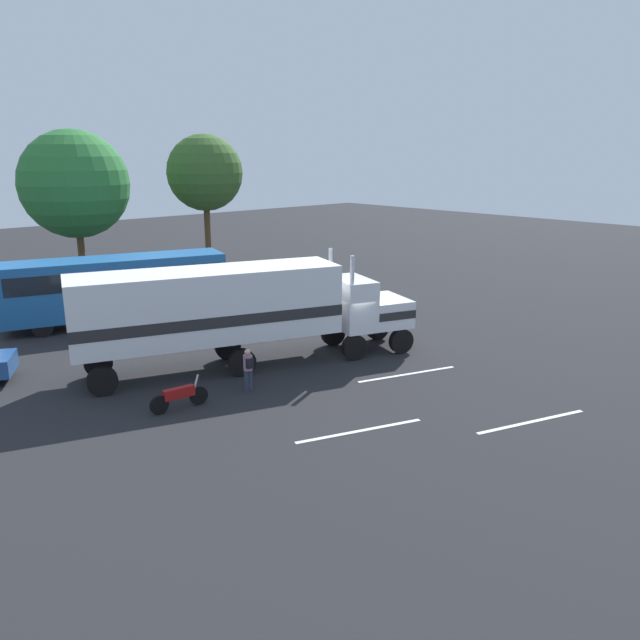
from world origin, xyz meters
The scene contains 10 objects.
ground_plane centered at (0.00, 0.00, 0.00)m, with size 120.00×120.00×0.00m, color #232326.
lane_stripe_near centered at (-0.76, -3.50, 0.01)m, with size 4.40×0.16×0.01m, color silver.
lane_stripe_mid centered at (-5.90, -5.79, 0.01)m, with size 4.40×0.16×0.01m, color silver.
lane_stripe_far centered at (-1.24, -9.15, 0.01)m, with size 4.40×0.16×0.01m, color silver.
semi_truck centered at (-5.19, 1.89, 2.52)m, with size 14.16×7.16×4.50m.
person_bystander centered at (-6.46, -0.62, 0.89)m, with size 0.38×0.48×1.63m.
parked_bus centered at (-5.73, 11.76, 2.07)m, with size 11.27×5.62×3.40m.
motorcycle centered at (-9.21, -0.37, 0.48)m, with size 2.11×0.37×1.12m.
tree_left centered at (-3.73, 21.02, 6.67)m, with size 6.69×6.69×10.03m.
tree_center centered at (5.06, 19.87, 7.19)m, with size 5.31×5.31×9.88m.
Camera 1 is at (-18.92, -18.02, 8.55)m, focal length 34.32 mm.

